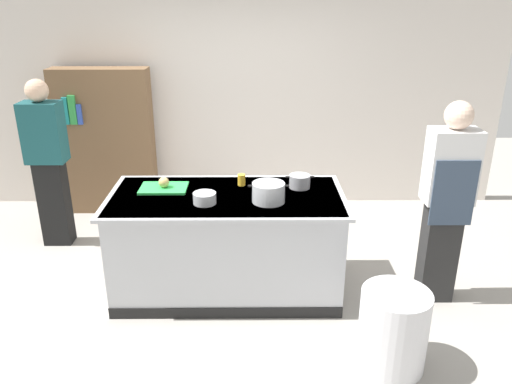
{
  "coord_description": "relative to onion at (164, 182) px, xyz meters",
  "views": [
    {
      "loc": [
        0.22,
        -3.89,
        2.47
      ],
      "look_at": [
        0.25,
        0.2,
        0.85
      ],
      "focal_mm": 35.28,
      "sensor_mm": 36.0,
      "label": 1
    }
  ],
  "objects": [
    {
      "name": "ground_plane",
      "position": [
        0.54,
        -0.14,
        -0.97
      ],
      "size": [
        10.0,
        10.0,
        0.0
      ],
      "primitive_type": "plane",
      "color": "#9E9991"
    },
    {
      "name": "counter_island",
      "position": [
        0.54,
        -0.14,
        -0.5
      ],
      "size": [
        1.98,
        0.98,
        0.9
      ],
      "color": "#B7BABF",
      "rests_on": "ground_plane"
    },
    {
      "name": "trash_bin",
      "position": [
        1.73,
        -1.15,
        -0.67
      ],
      "size": [
        0.48,
        0.48,
        0.59
      ],
      "primitive_type": "cylinder",
      "color": "silver",
      "rests_on": "ground_plane"
    },
    {
      "name": "person_chef",
      "position": [
        2.33,
        -0.29,
        -0.05
      ],
      "size": [
        0.38,
        0.25,
        1.72
      ],
      "rotation": [
        0.0,
        0.0,
        1.89
      ],
      "color": "#262626",
      "rests_on": "ground_plane"
    },
    {
      "name": "bookshelf",
      "position": [
        -0.96,
        1.66,
        -0.11
      ],
      "size": [
        1.1,
        0.31,
        1.7
      ],
      "color": "brown",
      "rests_on": "ground_plane"
    },
    {
      "name": "person_guest",
      "position": [
        -1.29,
        0.78,
        -0.05
      ],
      "size": [
        0.38,
        0.24,
        1.72
      ],
      "rotation": [
        0.0,
        0.0,
        -1.23
      ],
      "color": "black",
      "rests_on": "ground_plane"
    },
    {
      "name": "juice_cup",
      "position": [
        0.66,
        0.1,
        -0.02
      ],
      "size": [
        0.07,
        0.07,
        0.1
      ],
      "primitive_type": "cylinder",
      "color": "yellow",
      "rests_on": "counter_island"
    },
    {
      "name": "back_wall",
      "position": [
        0.54,
        1.96,
        0.53
      ],
      "size": [
        6.4,
        0.12,
        3.0
      ],
      "primitive_type": "cube",
      "color": "silver",
      "rests_on": "ground_plane"
    },
    {
      "name": "stock_pot",
      "position": [
        0.89,
        -0.28,
        0.01
      ],
      "size": [
        0.33,
        0.26,
        0.16
      ],
      "color": "#B7BABF",
      "rests_on": "counter_island"
    },
    {
      "name": "cutting_board",
      "position": [
        -0.01,
        0.01,
        -0.06
      ],
      "size": [
        0.4,
        0.28,
        0.02
      ],
      "primitive_type": "cube",
      "color": "green",
      "rests_on": "counter_island"
    },
    {
      "name": "onion",
      "position": [
        0.0,
        0.0,
        0.0
      ],
      "size": [
        0.09,
        0.09,
        0.09
      ],
      "primitive_type": "sphere",
      "color": "tan",
      "rests_on": "cutting_board"
    },
    {
      "name": "mixing_bowl",
      "position": [
        0.37,
        -0.31,
        -0.02
      ],
      "size": [
        0.19,
        0.19,
        0.09
      ],
      "primitive_type": "cylinder",
      "color": "#B7BABF",
      "rests_on": "counter_island"
    },
    {
      "name": "sauce_pan",
      "position": [
        1.17,
        0.04,
        -0.01
      ],
      "size": [
        0.25,
        0.18,
        0.11
      ],
      "color": "#99999E",
      "rests_on": "counter_island"
    }
  ]
}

